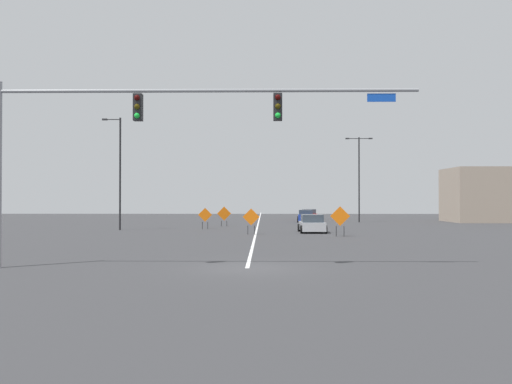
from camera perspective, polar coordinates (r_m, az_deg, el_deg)
name	(u,v)px	position (r m, az deg, el deg)	size (l,w,h in m)	color
ground	(247,268)	(21.06, -0.94, -8.06)	(155.61, 155.61, 0.00)	#38383A
road_centre_stripe	(259,222)	(64.16, 0.28, -3.15)	(0.16, 86.45, 0.01)	white
traffic_signal_assembly	(143,123)	(21.60, -11.84, 7.16)	(16.42, 0.44, 7.27)	gray
street_lamp_far_right	(119,169)	(48.31, -14.26, 2.35)	(1.65, 0.24, 9.76)	black
street_lamp_far_left	(359,173)	(63.95, 10.83, 1.96)	(3.14, 0.24, 9.90)	black
construction_sign_left_shoulder	(340,217)	(39.14, 8.87, -2.67)	(1.41, 0.15, 2.17)	orange
construction_sign_left_lane	(224,214)	(53.27, -3.39, -2.36)	(1.36, 0.32, 1.95)	orange
construction_sign_median_far	(251,218)	(40.91, -0.52, -2.77)	(1.29, 0.10, 1.98)	orange
construction_sign_right_shoulder	(205,216)	(48.54, -5.40, -2.52)	(1.24, 0.16, 1.90)	orange
car_blue_far	(306,216)	(63.27, 5.26, -2.58)	(2.17, 4.18, 1.44)	#1E389E
car_silver_distant	(312,224)	(43.69, 5.93, -3.40)	(2.11, 3.99, 1.45)	#B7BABF
car_red_passing	(309,215)	(71.59, 5.59, -2.38)	(2.11, 4.20, 1.37)	red
roadside_building_east	(483,195)	(69.17, 22.89, -0.29)	(8.18, 7.34, 6.35)	gray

